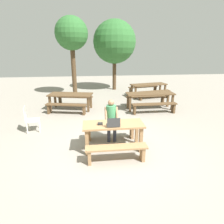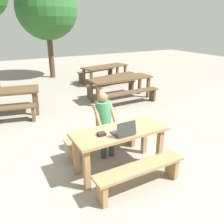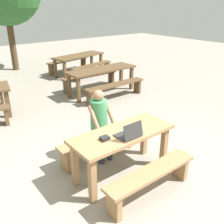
% 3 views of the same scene
% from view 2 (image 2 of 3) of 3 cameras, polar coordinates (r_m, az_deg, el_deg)
% --- Properties ---
extents(ground_plane, '(30.00, 30.00, 0.00)m').
position_cam_2_polar(ground_plane, '(4.36, 1.72, -13.64)').
color(ground_plane, gray).
extents(picnic_table_front, '(1.65, 0.67, 0.77)m').
position_cam_2_polar(picnic_table_front, '(4.04, 1.82, -6.27)').
color(picnic_table_front, '#9E754C').
rests_on(picnic_table_front, ground).
extents(bench_near, '(1.54, 0.30, 0.42)m').
position_cam_2_polar(bench_near, '(3.75, 6.92, -14.46)').
color(bench_near, '#9E754C').
rests_on(bench_near, ground).
extents(bench_far, '(1.54, 0.30, 0.42)m').
position_cam_2_polar(bench_far, '(4.68, -2.26, -6.59)').
color(bench_far, '#9E754C').
rests_on(bench_far, ground).
extents(laptop, '(0.34, 0.29, 0.25)m').
position_cam_2_polar(laptop, '(3.80, 2.95, -4.73)').
color(laptop, '#2D2D2D').
rests_on(laptop, picnic_table_front).
extents(small_pouch, '(0.13, 0.11, 0.05)m').
position_cam_2_polar(small_pouch, '(3.79, -2.60, -5.41)').
color(small_pouch, black).
rests_on(small_pouch, picnic_table_front).
extents(person_seated, '(0.40, 0.40, 1.27)m').
position_cam_2_polar(person_seated, '(4.48, -2.00, -2.00)').
color(person_seated, '#333847').
rests_on(person_seated, ground).
extents(picnic_table_mid, '(2.20, 1.14, 0.74)m').
position_cam_2_polar(picnic_table_mid, '(10.30, -1.68, 10.64)').
color(picnic_table_mid, brown).
rests_on(picnic_table_mid, ground).
extents(bench_mid_south, '(1.91, 0.67, 0.46)m').
position_cam_2_polar(bench_mid_south, '(9.85, 0.82, 8.53)').
color(bench_mid_south, brown).
rests_on(bench_mid_south, ground).
extents(bench_mid_north, '(1.91, 0.67, 0.46)m').
position_cam_2_polar(bench_mid_north, '(10.87, -3.92, 9.66)').
color(bench_mid_north, brown).
rests_on(bench_mid_north, ground).
extents(picnic_table_rear, '(2.08, 1.21, 0.73)m').
position_cam_2_polar(picnic_table_rear, '(7.21, -25.26, 4.08)').
color(picnic_table_rear, brown).
rests_on(picnic_table_rear, ground).
extents(bench_rear_south, '(1.78, 0.66, 0.44)m').
position_cam_2_polar(bench_rear_south, '(6.65, -25.56, 0.06)').
color(bench_rear_south, brown).
rests_on(bench_rear_south, ground).
extents(bench_rear_north, '(1.78, 0.66, 0.44)m').
position_cam_2_polar(bench_rear_north, '(7.95, -24.36, 3.44)').
color(bench_rear_north, brown).
rests_on(bench_rear_north, ground).
extents(picnic_table_distant, '(2.18, 0.72, 0.77)m').
position_cam_2_polar(picnic_table_distant, '(7.90, 2.14, 7.64)').
color(picnic_table_distant, brown).
rests_on(picnic_table_distant, ground).
extents(bench_distant_south, '(1.96, 0.31, 0.45)m').
position_cam_2_polar(bench_distant_south, '(7.46, 4.73, 4.31)').
color(bench_distant_south, brown).
rests_on(bench_distant_south, ground).
extents(bench_distant_north, '(1.96, 0.31, 0.45)m').
position_cam_2_polar(bench_distant_north, '(8.52, -0.19, 6.51)').
color(bench_distant_north, brown).
rests_on(bench_distant_north, ground).
extents(tree_right, '(2.74, 2.74, 4.46)m').
position_cam_2_polar(tree_right, '(11.62, -15.75, 23.27)').
color(tree_right, '#4C3823').
rests_on(tree_right, ground).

